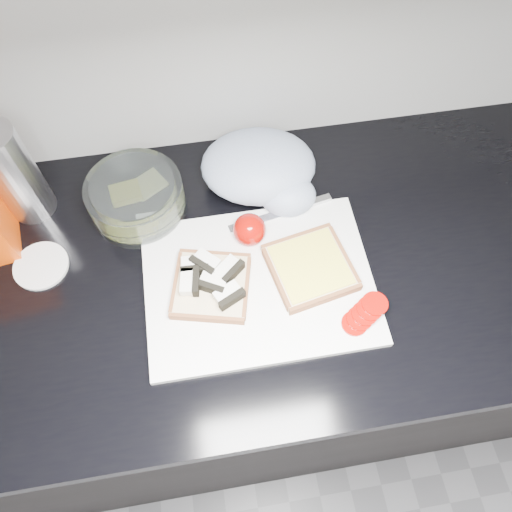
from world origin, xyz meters
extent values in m
cube|color=black|center=(0.00, 1.20, 0.43)|extent=(3.50, 0.60, 0.86)
cube|color=black|center=(0.00, 1.20, 0.88)|extent=(3.50, 0.64, 0.04)
cube|color=white|center=(0.15, 1.15, 0.91)|extent=(0.40, 0.30, 0.01)
cube|color=beige|center=(0.07, 1.15, 0.92)|extent=(0.15, 0.15, 0.02)
cube|color=white|center=(0.04, 1.19, 0.94)|extent=(0.05, 0.03, 0.02)
cube|color=black|center=(0.04, 1.19, 0.94)|extent=(0.05, 0.01, 0.02)
cube|color=white|center=(0.06, 1.19, 0.94)|extent=(0.05, 0.05, 0.02)
cube|color=black|center=(0.06, 1.19, 0.94)|extent=(0.04, 0.04, 0.02)
cube|color=white|center=(0.10, 1.17, 0.94)|extent=(0.05, 0.05, 0.02)
cube|color=black|center=(0.10, 1.17, 0.94)|extent=(0.04, 0.04, 0.02)
cube|color=white|center=(0.03, 1.16, 0.94)|extent=(0.03, 0.05, 0.02)
cube|color=black|center=(0.03, 1.16, 0.94)|extent=(0.02, 0.05, 0.02)
cube|color=white|center=(0.07, 1.15, 0.94)|extent=(0.05, 0.04, 0.02)
cube|color=black|center=(0.07, 1.15, 0.94)|extent=(0.05, 0.03, 0.02)
cube|color=white|center=(0.09, 1.12, 0.94)|extent=(0.05, 0.04, 0.02)
cube|color=black|center=(0.09, 1.12, 0.94)|extent=(0.05, 0.03, 0.02)
cube|color=beige|center=(0.24, 1.16, 0.92)|extent=(0.16, 0.16, 0.02)
cube|color=#F3E547|center=(0.24, 1.16, 0.93)|extent=(0.14, 0.14, 0.00)
cylinder|color=#9B0903|center=(0.29, 1.05, 0.91)|extent=(0.05, 0.05, 0.01)
cylinder|color=#9B0903|center=(0.30, 1.05, 0.92)|extent=(0.05, 0.05, 0.01)
cylinder|color=#9B0903|center=(0.31, 1.06, 0.92)|extent=(0.05, 0.05, 0.01)
cylinder|color=#9B0903|center=(0.32, 1.06, 0.92)|extent=(0.06, 0.06, 0.01)
cylinder|color=#9B0903|center=(0.33, 1.07, 0.93)|extent=(0.06, 0.06, 0.01)
cube|color=#B8B8BD|center=(0.18, 1.28, 0.91)|extent=(0.14, 0.04, 0.00)
cube|color=#B8B8BD|center=(0.28, 1.30, 0.92)|extent=(0.07, 0.02, 0.01)
cylinder|color=white|center=(-0.23, 1.25, 0.90)|extent=(0.12, 0.12, 0.01)
cylinder|color=silver|center=(-0.05, 1.35, 0.94)|extent=(0.18, 0.18, 0.07)
cube|color=#F3E547|center=(-0.07, 1.34, 0.93)|extent=(0.06, 0.05, 0.04)
cube|color=#FDFF98|center=(-0.02, 1.36, 0.92)|extent=(0.08, 0.07, 0.01)
cylinder|color=#B8B7BD|center=(-0.25, 1.39, 1.00)|extent=(0.08, 0.08, 0.20)
ellipsoid|color=#A5B3CB|center=(0.19, 1.38, 0.95)|extent=(0.24, 0.20, 0.10)
ellipsoid|color=#A5B3CB|center=(0.23, 1.31, 0.93)|extent=(0.12, 0.10, 0.07)
sphere|color=#9B0903|center=(0.15, 1.25, 0.93)|extent=(0.06, 0.06, 0.06)
camera|label=1|loc=(0.08, 0.77, 1.70)|focal=35.00mm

